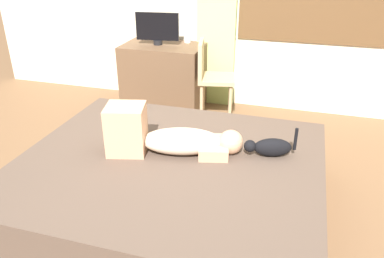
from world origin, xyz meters
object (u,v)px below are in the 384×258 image
object	(u,v)px
desk	(164,77)
tv_monitor	(157,28)
cup	(187,39)
chair_by_desk	(210,74)
cat	(270,147)
bed	(170,187)
person_lying	(168,137)

from	to	relation	value
desk	tv_monitor	size ratio (longest dim) A/B	1.87
desk	cup	bearing A→B (deg)	39.94
tv_monitor	chair_by_desk	world-z (taller)	tv_monitor
cat	cup	world-z (taller)	cup
bed	tv_monitor	bearing A→B (deg)	113.00
bed	person_lying	distance (m)	0.36
tv_monitor	bed	bearing A→B (deg)	-67.00
cat	chair_by_desk	xyz separation A→B (m)	(-0.79, 1.47, -0.01)
desk	person_lying	bearing A→B (deg)	-68.75
tv_monitor	chair_by_desk	distance (m)	0.79
desk	tv_monitor	world-z (taller)	tv_monitor
tv_monitor	person_lying	bearing A→B (deg)	-67.13
desk	chair_by_desk	bearing A→B (deg)	-15.98
desk	bed	bearing A→B (deg)	-68.53
bed	cat	world-z (taller)	cat
bed	desk	xyz separation A→B (m)	(-0.74, 1.88, 0.15)
bed	cup	size ratio (longest dim) A/B	25.62
cat	desk	world-z (taller)	desk
person_lying	cup	world-z (taller)	cup
chair_by_desk	tv_monitor	bearing A→B (deg)	165.39
bed	tv_monitor	distance (m)	2.16
person_lying	cat	world-z (taller)	person_lying
cup	chair_by_desk	bearing A→B (deg)	-44.79
tv_monitor	cup	world-z (taller)	tv_monitor
person_lying	tv_monitor	xyz separation A→B (m)	(-0.75, 1.78, 0.35)
person_lying	chair_by_desk	size ratio (longest dim) A/B	1.09
person_lying	cup	distance (m)	2.04
cat	chair_by_desk	size ratio (longest dim) A/B	0.41
bed	tv_monitor	world-z (taller)	tv_monitor
bed	chair_by_desk	xyz separation A→B (m)	(-0.15, 1.71, 0.28)
cat	tv_monitor	world-z (taller)	tv_monitor
cat	tv_monitor	distance (m)	2.22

